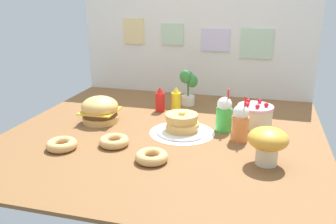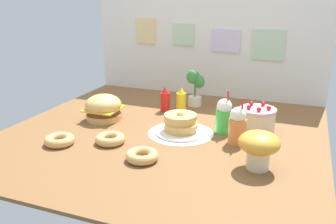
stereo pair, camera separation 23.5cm
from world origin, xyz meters
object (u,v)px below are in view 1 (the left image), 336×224
Objects in this scene: donut_pink_glaze at (62,144)px; potted_plant at (188,86)px; layer_cake at (255,115)px; mustard_bottle at (176,100)px; pancake_stack at (182,124)px; donut_vanilla at (152,156)px; burger at (100,110)px; ketchup_bottle at (160,100)px; mushroom_stool at (268,142)px; cream_soda_cup at (224,114)px; donut_chocolate at (114,141)px; orange_float_cup at (240,123)px.

potted_plant is at bearing 63.07° from donut_pink_glaze.
layer_cake is 1.25× the size of mustard_bottle.
donut_vanilla is at bearing -97.97° from pancake_stack.
burger reaches higher than layer_cake.
ketchup_bottle is at bearing 103.34° from donut_vanilla.
mustard_bottle is at bearing 16.32° from ketchup_bottle.
pancake_stack is 1.11× the size of potted_plant.
cream_soda_cup is at bearing 122.86° from mushroom_stool.
ketchup_bottle is at bearing 151.22° from cream_soda_cup.
ketchup_bottle is at bearing -129.06° from potted_plant.
ketchup_bottle is 0.28m from potted_plant.
mushroom_stool is (0.27, -0.43, 0.01)m from cream_soda_cup.
donut_pink_glaze is (-0.61, -0.43, -0.03)m from pancake_stack.
donut_chocolate is (0.27, 0.12, 0.00)m from donut_pink_glaze.
pancake_stack is 1.83× the size of donut_chocolate.
potted_plant reaches higher than mushroom_stool.
ketchup_bottle is 0.91× the size of mushroom_stool.
cream_soda_cup is 1.61× the size of donut_chocolate.
mushroom_stool is at bearing 12.38° from donut_vanilla.
mustard_bottle is at bearing 95.38° from donut_vanilla.
donut_vanilla is 0.61× the size of potted_plant.
orange_float_cup is 0.98× the size of potted_plant.
ketchup_bottle reaches higher than donut_chocolate.
cream_soda_cup is 0.98× the size of potted_plant.
potted_plant is at bearing 98.37° from pancake_stack.
cream_soda_cup is at bearing 60.33° from donut_vanilla.
donut_pink_glaze is 0.55m from donut_vanilla.
pancake_stack is 0.62m from mushroom_stool.
mushroom_stool reaches higher than donut_chocolate.
donut_pink_glaze is 1.00× the size of donut_chocolate.
donut_chocolate is at bearing 179.15° from mushroom_stool.
donut_pink_glaze is (-0.02, -0.48, -0.06)m from burger.
orange_float_cup is 1.36× the size of mushroom_stool.
burger is at bearing 136.92° from donut_vanilla.
potted_plant reaches higher than donut_chocolate.
potted_plant is 1.11m from mushroom_stool.
mustard_bottle is 0.98m from donut_pink_glaze.
pancake_stack is 1.83× the size of donut_pink_glaze.
layer_cake is 1.34× the size of donut_pink_glaze.
burger is 0.75m from potted_plant.
cream_soda_cup reaches higher than donut_pink_glaze.
pancake_stack is 1.13× the size of orange_float_cup.
ketchup_bottle is (-0.71, 0.14, 0.01)m from layer_cake.
mustard_bottle is 1.08× the size of donut_vanilla.
potted_plant reaches higher than mustard_bottle.
layer_cake is 1.25× the size of ketchup_bottle.
donut_pink_glaze is at bearing -148.23° from cream_soda_cup.
mushroom_stool is at bearing -0.85° from donut_chocolate.
mustard_bottle is at bearing 61.25° from donut_pink_glaze.
donut_chocolate is (-0.71, -0.27, -0.08)m from orange_float_cup.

